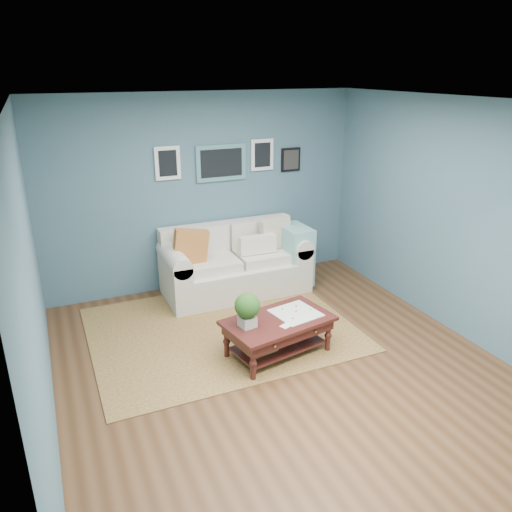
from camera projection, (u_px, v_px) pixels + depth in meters
room_shell at (284, 245)px, 4.85m from camera, size 5.00×5.02×2.70m
area_rug at (221, 329)px, 6.06m from camera, size 3.05×2.44×0.01m
loveseat at (240, 262)px, 6.99m from camera, size 2.03×0.92×1.04m
coffee_table at (273, 326)px, 5.39m from camera, size 1.26×0.87×0.81m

